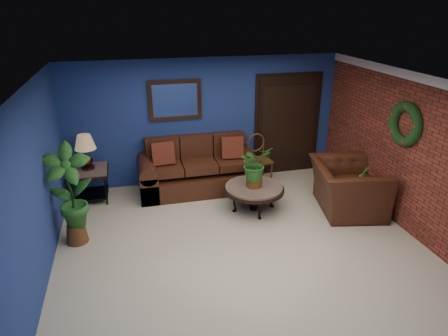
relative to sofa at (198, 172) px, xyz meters
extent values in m
plane|color=#BDB49D|center=(0.26, -2.09, -0.34)|extent=(5.50, 5.50, 0.00)
cube|color=navy|center=(0.26, 0.41, 0.91)|extent=(5.50, 0.04, 2.50)
cube|color=navy|center=(-2.49, -2.09, 0.91)|extent=(0.04, 5.00, 2.50)
cube|color=maroon|center=(3.01, -2.09, 0.91)|extent=(0.04, 5.00, 2.50)
cube|color=silver|center=(0.26, -2.09, 2.16)|extent=(5.50, 5.00, 0.02)
cube|color=white|center=(2.98, -2.09, 2.09)|extent=(0.03, 5.00, 0.14)
cube|color=#3F2313|center=(-0.34, 0.37, 1.38)|extent=(1.02, 0.06, 0.77)
cube|color=black|center=(2.01, 0.38, 0.71)|extent=(1.44, 0.06, 2.18)
torus|color=black|center=(2.95, -2.04, 1.36)|extent=(0.16, 0.72, 0.72)
cube|color=#402012|center=(0.00, -0.09, -0.15)|extent=(2.32, 1.00, 0.38)
cube|color=#402012|center=(0.00, 0.28, 0.20)|extent=(1.98, 0.27, 0.95)
cube|color=#402012|center=(-0.66, -0.15, 0.20)|extent=(0.64, 0.69, 0.15)
cube|color=#402012|center=(0.00, -0.15, 0.20)|extent=(0.64, 0.69, 0.15)
cube|color=#402012|center=(0.66, -0.15, 0.20)|extent=(0.64, 0.69, 0.15)
cube|color=#402012|center=(-0.99, -0.09, -0.08)|extent=(0.34, 1.00, 0.53)
cube|color=#402012|center=(0.99, -0.09, -0.08)|extent=(0.34, 1.00, 0.53)
cube|color=#5D2217|center=(-0.67, -0.11, 0.49)|extent=(0.42, 0.13, 0.42)
cube|color=#5D2217|center=(0.67, -0.11, 0.49)|extent=(0.42, 0.13, 0.42)
cylinder|color=#524C47|center=(0.80, -1.14, 0.09)|extent=(1.01, 1.01, 0.05)
cylinder|color=black|center=(0.80, -1.14, 0.06)|extent=(1.07, 1.07, 0.05)
cylinder|color=black|center=(0.80, -1.14, -0.14)|extent=(0.14, 0.14, 0.41)
cube|color=#524C47|center=(-2.04, -0.04, 0.27)|extent=(0.65, 0.65, 0.05)
cube|color=black|center=(-2.04, -0.04, 0.23)|extent=(0.69, 0.69, 0.04)
cube|color=black|center=(-2.04, -0.04, -0.22)|extent=(0.59, 0.59, 0.03)
cylinder|color=black|center=(-2.32, -0.31, -0.04)|extent=(0.03, 0.03, 0.61)
cylinder|color=black|center=(-1.77, -0.31, -0.04)|extent=(0.03, 0.03, 0.61)
cylinder|color=black|center=(-2.32, 0.24, -0.04)|extent=(0.03, 0.03, 0.61)
cylinder|color=black|center=(-1.77, 0.24, -0.04)|extent=(0.03, 0.03, 0.61)
cylinder|color=#3F2313|center=(-2.04, -0.04, 0.31)|extent=(0.23, 0.23, 0.05)
sphere|color=#3F2313|center=(-2.04, -0.04, 0.43)|extent=(0.21, 0.21, 0.21)
cylinder|color=#3F2313|center=(-2.04, -0.04, 0.60)|extent=(0.02, 0.02, 0.26)
cone|color=#9E805A|center=(-2.04, -0.04, 0.79)|extent=(0.38, 0.38, 0.26)
cube|color=brown|center=(1.28, -0.04, 0.13)|extent=(0.49, 0.49, 0.04)
torus|color=brown|center=(1.24, 0.15, 0.46)|extent=(0.40, 0.10, 0.40)
cylinder|color=brown|center=(1.13, -0.25, -0.12)|extent=(0.03, 0.03, 0.45)
cylinder|color=brown|center=(1.49, -0.19, -0.12)|extent=(0.03, 0.03, 0.45)
cylinder|color=brown|center=(1.07, 0.11, -0.12)|extent=(0.03, 0.03, 0.45)
cylinder|color=brown|center=(1.43, 0.17, -0.12)|extent=(0.03, 0.03, 0.45)
imported|color=#402012|center=(2.41, -1.52, 0.09)|extent=(1.40, 1.53, 0.86)
cylinder|color=brown|center=(0.80, -1.14, 0.21)|extent=(0.28, 0.28, 0.18)
imported|color=#184B17|center=(0.80, -1.14, 0.55)|extent=(0.67, 0.63, 0.61)
cylinder|color=brown|center=(2.61, -1.54, -0.24)|extent=(0.26, 0.26, 0.20)
imported|color=#184B17|center=(2.61, -1.54, 0.15)|extent=(0.44, 0.39, 0.68)
cylinder|color=brown|center=(-2.19, -1.47, -0.19)|extent=(0.34, 0.34, 0.30)
imported|color=#184B17|center=(-2.19, -1.47, 0.58)|extent=(0.72, 0.50, 1.34)
camera|label=1|loc=(-1.26, -7.18, 3.14)|focal=32.00mm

